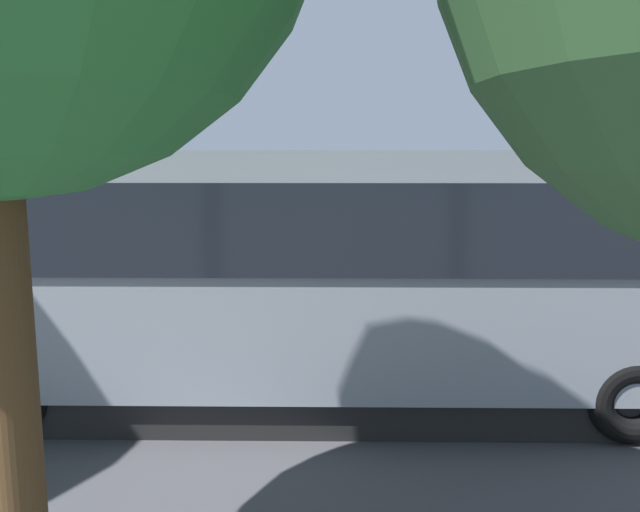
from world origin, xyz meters
TOP-DOWN VIEW (x-y plane):
  - ground_plane at (0.00, 0.00)m, footprint 80.00×80.00m
  - tour_bus at (-0.41, 4.88)m, footprint 10.18×3.16m
  - spectator_far_left at (-1.40, 1.68)m, footprint 0.57×0.33m
  - spectator_left at (-0.44, 1.96)m, footprint 0.58×0.37m
  - spectator_centre at (0.72, 2.13)m, footprint 0.57×0.33m
  - parked_motorcycle_silver at (-2.31, 2.78)m, footprint 2.05×0.63m
  - stunt_motorcycle at (1.00, -3.06)m, footprint 1.98×0.58m
  - bay_line_a at (-5.52, -0.30)m, footprint 0.14×4.02m
  - bay_line_b at (-2.95, -0.30)m, footprint 0.15×4.73m
  - bay_line_c at (-0.38, -0.30)m, footprint 0.15×4.66m
  - bay_line_d at (2.18, -0.30)m, footprint 0.15×4.74m
  - bay_line_e at (4.75, -0.30)m, footprint 0.14×3.78m

SIDE VIEW (x-z plane):
  - ground_plane at x=0.00m, z-range 0.00..0.00m
  - bay_line_a at x=-5.52m, z-range 0.00..0.01m
  - bay_line_b at x=-2.95m, z-range 0.00..0.01m
  - bay_line_c at x=-0.38m, z-range 0.00..0.01m
  - bay_line_e at x=4.75m, z-range 0.00..0.01m
  - bay_line_d at x=2.18m, z-range 0.00..0.01m
  - parked_motorcycle_silver at x=-2.31m, z-range -0.01..0.97m
  - spectator_far_left at x=-1.40m, z-range 0.16..1.85m
  - spectator_centre at x=0.72m, z-range 0.16..1.85m
  - stunt_motorcycle at x=1.00m, z-range 0.14..1.92m
  - spectator_left at x=-0.44m, z-range 0.16..1.90m
  - tour_bus at x=-0.41m, z-range 0.02..3.27m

